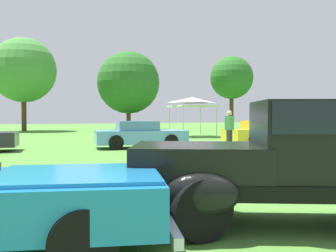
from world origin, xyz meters
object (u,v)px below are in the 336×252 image
Objects in this scene: feature_pickup_truck at (288,162)px; spectator_between_cars at (229,129)px; show_car_skyblue at (140,135)px; show_car_yellow at (267,133)px; canopy_tent_left_field at (192,102)px.

feature_pickup_truck is 11.18m from spectator_between_cars.
show_car_yellow is at bearing -3.28° from show_car_skyblue.
spectator_between_cars reaches higher than show_car_skyblue.
feature_pickup_truck is at bearing -124.89° from show_car_yellow.
feature_pickup_truck is at bearing -111.44° from canopy_tent_left_field.
spectator_between_cars is at bearing 63.58° from feature_pickup_truck.
spectator_between_cars is (-3.38, -1.97, 0.31)m from show_car_yellow.
canopy_tent_left_field is (7.71, 19.64, 1.56)m from feature_pickup_truck.
canopy_tent_left_field is (-0.64, 7.65, 1.82)m from show_car_yellow.
feature_pickup_truck is 12.48m from show_car_skyblue.
spectator_between_cars is (3.28, -2.35, 0.31)m from show_car_skyblue.
canopy_tent_left_field is at bearing 94.81° from show_car_yellow.
feature_pickup_truck is 14.61m from show_car_yellow.
spectator_between_cars reaches higher than show_car_yellow.
show_car_yellow is 1.66× the size of canopy_tent_left_field.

